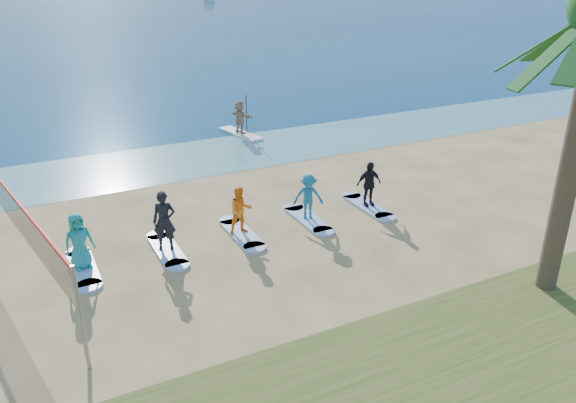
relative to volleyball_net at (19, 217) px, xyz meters
name	(u,v)px	position (x,y,z in m)	size (l,w,h in m)	color
ground	(293,267)	(6.70, -2.58, -1.90)	(600.00, 600.00, 0.00)	tan
shallow_water	(183,160)	(6.70, 7.92, -1.90)	(600.00, 600.00, 0.00)	teal
volleyball_net	(19,217)	(0.00, 0.00, 0.00)	(1.72, 8.94, 2.50)	gray
paddleboard	(241,134)	(10.46, 10.38, -1.84)	(0.70, 3.00, 0.12)	silver
paddleboarder	(240,117)	(10.46, 10.38, -0.98)	(1.50, 0.48, 1.61)	tan
boat_offshore_b	(209,2)	(44.01, 109.27, -1.90)	(2.01, 6.55, 1.50)	silver
surfboard_0	(83,268)	(1.34, -0.03, -1.86)	(0.70, 2.20, 0.09)	#99BCED
student_0	(79,241)	(1.34, -0.03, -1.00)	(0.80, 0.52, 1.63)	teal
surfboard_1	(167,250)	(3.75, -0.03, -1.86)	(0.70, 2.20, 0.09)	#99BCED
student_1	(164,221)	(3.75, -0.03, -0.90)	(0.66, 0.44, 1.82)	black
surfboard_2	(241,234)	(6.16, -0.03, -1.86)	(0.70, 2.20, 0.09)	#99BCED
student_2	(241,210)	(6.16, -0.03, -1.05)	(0.75, 0.58, 1.53)	orange
surfboard_3	(308,219)	(8.57, -0.03, -1.86)	(0.70, 2.20, 0.09)	#99BCED
student_3	(308,197)	(8.57, -0.03, -1.04)	(1.00, 0.58, 1.55)	#1D6B8D
surfboard_4	(368,206)	(10.98, -0.03, -1.86)	(0.70, 2.20, 0.09)	#99BCED
student_4	(369,184)	(10.98, -0.03, -1.02)	(0.94, 0.39, 1.60)	black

